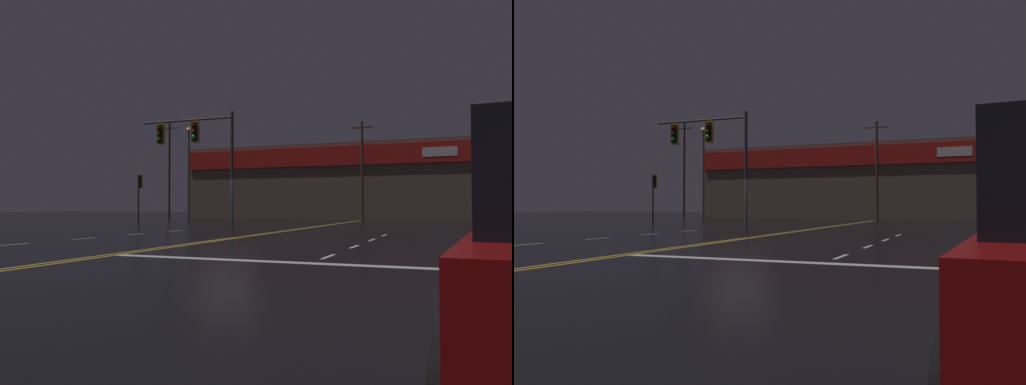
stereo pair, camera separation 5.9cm
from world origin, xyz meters
The scene contains 7 objects.
ground_plane centered at (0.00, 0.00, 0.00)m, with size 200.00×200.00×0.00m, color black.
road_markings centered at (1.21, -1.53, 0.00)m, with size 16.69×60.00×0.01m.
traffic_signal_median centered at (-2.14, 1.26, 4.19)m, with size 4.61×0.36×5.49m.
traffic_signal_corner_northwest centered at (-12.65, 11.99, 2.72)m, with size 0.42×0.36×3.70m.
streetlight_median_approach centered at (-14.35, 22.11, 5.64)m, with size 0.56×0.56×8.74m.
building_backdrop centered at (0.00, 37.84, 4.05)m, with size 41.37×10.23×8.08m.
utility_pole_row centered at (0.22, 30.41, 5.46)m, with size 45.90×0.26×10.91m.
Camera 2 is at (8.87, -18.34, 1.31)m, focal length 35.00 mm.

